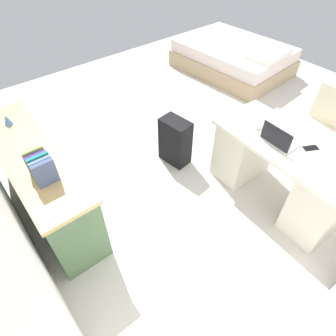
{
  "coord_description": "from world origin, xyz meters",
  "views": [
    {
      "loc": [
        -2.09,
        2.45,
        2.51
      ],
      "look_at": [
        -0.61,
        1.25,
        0.6
      ],
      "focal_mm": 30.71,
      "sensor_mm": 36.0,
      "label": 1
    }
  ],
  "objects_px": {
    "credenza": "(42,182)",
    "laptop": "(279,139)",
    "cell_phone_near_laptop": "(311,148)",
    "figurine_small": "(7,120)",
    "bed": "(233,58)",
    "desk": "(280,171)",
    "office_chair": "(317,133)",
    "suitcase_black": "(175,141)",
    "computer_mouse": "(259,127)"
  },
  "relations": [
    {
      "from": "office_chair",
      "to": "cell_phone_near_laptop",
      "type": "height_order",
      "value": "office_chair"
    },
    {
      "from": "computer_mouse",
      "to": "desk",
      "type": "bearing_deg",
      "value": -171.88
    },
    {
      "from": "desk",
      "to": "figurine_small",
      "type": "distance_m",
      "value": 2.78
    },
    {
      "from": "bed",
      "to": "computer_mouse",
      "type": "relative_size",
      "value": 19.96
    },
    {
      "from": "bed",
      "to": "laptop",
      "type": "bearing_deg",
      "value": 138.09
    },
    {
      "from": "figurine_small",
      "to": "bed",
      "type": "bearing_deg",
      "value": -83.8
    },
    {
      "from": "suitcase_black",
      "to": "computer_mouse",
      "type": "xyz_separation_m",
      "value": [
        -0.79,
        -0.42,
        0.48
      ]
    },
    {
      "from": "credenza",
      "to": "suitcase_black",
      "type": "distance_m",
      "value": 1.53
    },
    {
      "from": "office_chair",
      "to": "computer_mouse",
      "type": "bearing_deg",
      "value": 73.78
    },
    {
      "from": "laptop",
      "to": "computer_mouse",
      "type": "height_order",
      "value": "laptop"
    },
    {
      "from": "desk",
      "to": "office_chair",
      "type": "height_order",
      "value": "office_chair"
    },
    {
      "from": "bed",
      "to": "figurine_small",
      "type": "xyz_separation_m",
      "value": [
        -0.42,
        3.89,
        0.61
      ]
    },
    {
      "from": "desk",
      "to": "office_chair",
      "type": "distance_m",
      "value": 0.85
    },
    {
      "from": "laptop",
      "to": "desk",
      "type": "bearing_deg",
      "value": -135.18
    },
    {
      "from": "desk",
      "to": "suitcase_black",
      "type": "height_order",
      "value": "desk"
    },
    {
      "from": "bed",
      "to": "figurine_small",
      "type": "distance_m",
      "value": 3.96
    },
    {
      "from": "desk",
      "to": "computer_mouse",
      "type": "relative_size",
      "value": 14.67
    },
    {
      "from": "computer_mouse",
      "to": "figurine_small",
      "type": "distance_m",
      "value": 2.48
    },
    {
      "from": "desk",
      "to": "cell_phone_near_laptop",
      "type": "distance_m",
      "value": 0.41
    },
    {
      "from": "credenza",
      "to": "figurine_small",
      "type": "bearing_deg",
      "value": 0.17
    },
    {
      "from": "credenza",
      "to": "bed",
      "type": "bearing_deg",
      "value": -76.37
    },
    {
      "from": "credenza",
      "to": "laptop",
      "type": "xyz_separation_m",
      "value": [
        -1.3,
        -1.88,
        0.4
      ]
    },
    {
      "from": "suitcase_black",
      "to": "cell_phone_near_laptop",
      "type": "relative_size",
      "value": 4.33
    },
    {
      "from": "computer_mouse",
      "to": "cell_phone_near_laptop",
      "type": "distance_m",
      "value": 0.51
    },
    {
      "from": "desk",
      "to": "laptop",
      "type": "height_order",
      "value": "laptop"
    },
    {
      "from": "credenza",
      "to": "computer_mouse",
      "type": "height_order",
      "value": "credenza"
    },
    {
      "from": "cell_phone_near_laptop",
      "to": "figurine_small",
      "type": "height_order",
      "value": "figurine_small"
    },
    {
      "from": "computer_mouse",
      "to": "credenza",
      "type": "bearing_deg",
      "value": 64.06
    },
    {
      "from": "suitcase_black",
      "to": "laptop",
      "type": "relative_size",
      "value": 1.85
    },
    {
      "from": "desk",
      "to": "suitcase_black",
      "type": "xyz_separation_m",
      "value": [
        1.13,
        0.45,
        -0.1
      ]
    },
    {
      "from": "computer_mouse",
      "to": "cell_phone_near_laptop",
      "type": "height_order",
      "value": "computer_mouse"
    },
    {
      "from": "office_chair",
      "to": "credenza",
      "type": "distance_m",
      "value": 3.09
    },
    {
      "from": "desk",
      "to": "office_chair",
      "type": "bearing_deg",
      "value": -83.86
    },
    {
      "from": "desk",
      "to": "cell_phone_near_laptop",
      "type": "bearing_deg",
      "value": -148.14
    },
    {
      "from": "credenza",
      "to": "desk",
      "type": "bearing_deg",
      "value": -125.26
    },
    {
      "from": "desk",
      "to": "computer_mouse",
      "type": "height_order",
      "value": "computer_mouse"
    },
    {
      "from": "suitcase_black",
      "to": "bed",
      "type": "bearing_deg",
      "value": -71.1
    },
    {
      "from": "office_chair",
      "to": "laptop",
      "type": "height_order",
      "value": "laptop"
    },
    {
      "from": "bed",
      "to": "laptop",
      "type": "relative_size",
      "value": 6.25
    },
    {
      "from": "suitcase_black",
      "to": "laptop",
      "type": "distance_m",
      "value": 1.22
    },
    {
      "from": "figurine_small",
      "to": "cell_phone_near_laptop",
      "type": "bearing_deg",
      "value": -135.01
    },
    {
      "from": "bed",
      "to": "laptop",
      "type": "distance_m",
      "value": 3.07
    },
    {
      "from": "computer_mouse",
      "to": "bed",
      "type": "bearing_deg",
      "value": -42.19
    },
    {
      "from": "desk",
      "to": "suitcase_black",
      "type": "bearing_deg",
      "value": 21.83
    },
    {
      "from": "computer_mouse",
      "to": "cell_phone_near_laptop",
      "type": "bearing_deg",
      "value": -163.1
    },
    {
      "from": "credenza",
      "to": "laptop",
      "type": "bearing_deg",
      "value": -124.73
    },
    {
      "from": "figurine_small",
      "to": "computer_mouse",
      "type": "bearing_deg",
      "value": -129.0
    },
    {
      "from": "suitcase_black",
      "to": "figurine_small",
      "type": "xyz_separation_m",
      "value": [
        0.77,
        1.51,
        0.56
      ]
    },
    {
      "from": "suitcase_black",
      "to": "figurine_small",
      "type": "relative_size",
      "value": 5.36
    },
    {
      "from": "laptop",
      "to": "cell_phone_near_laptop",
      "type": "distance_m",
      "value": 0.3
    }
  ]
}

